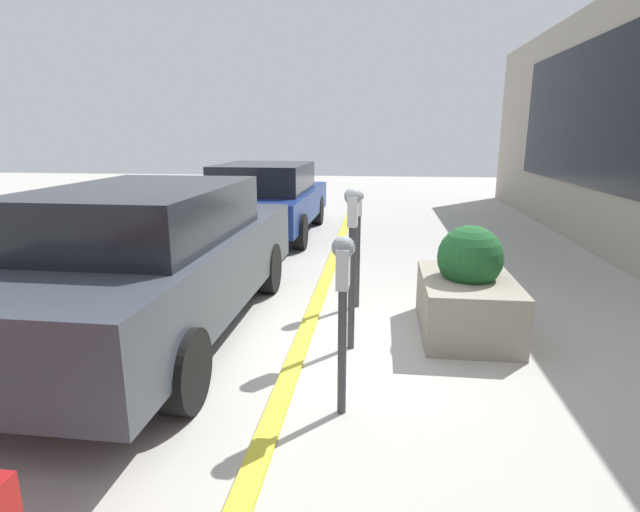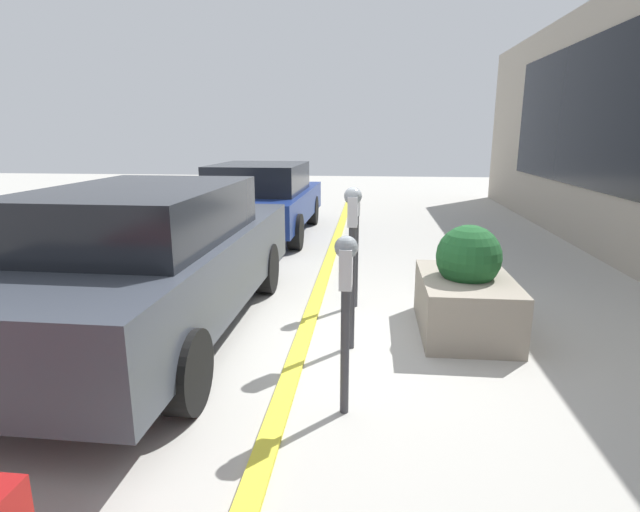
# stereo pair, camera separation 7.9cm
# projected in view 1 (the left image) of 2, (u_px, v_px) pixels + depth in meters

# --- Properties ---
(ground_plane) EXTENTS (40.00, 40.00, 0.00)m
(ground_plane) POSITION_uv_depth(u_px,v_px,m) (309.00, 347.00, 4.94)
(ground_plane) COLOR #ADAAA3
(curb_strip) EXTENTS (24.50, 0.16, 0.04)m
(curb_strip) POSITION_uv_depth(u_px,v_px,m) (301.00, 344.00, 4.94)
(curb_strip) COLOR gold
(curb_strip) RESTS_ON ground_plane
(parking_meter_nearest) EXTENTS (0.20, 0.17, 1.37)m
(parking_meter_nearest) POSITION_uv_depth(u_px,v_px,m) (343.00, 287.00, 3.55)
(parking_meter_nearest) COLOR #38383D
(parking_meter_nearest) RESTS_ON ground_plane
(parking_meter_second) EXTENTS (0.19, 0.16, 1.58)m
(parking_meter_second) POSITION_uv_depth(u_px,v_px,m) (352.00, 237.00, 4.65)
(parking_meter_second) COLOR #38383D
(parking_meter_second) RESTS_ON ground_plane
(parking_meter_middle) EXTENTS (0.15, 0.13, 1.41)m
(parking_meter_middle) POSITION_uv_depth(u_px,v_px,m) (358.00, 233.00, 5.86)
(parking_meter_middle) COLOR #38383D
(parking_meter_middle) RESTS_ON ground_plane
(planter_box) EXTENTS (1.39, 0.93, 1.15)m
(planter_box) POSITION_uv_depth(u_px,v_px,m) (467.00, 292.00, 5.20)
(planter_box) COLOR gray
(planter_box) RESTS_ON ground_plane
(parked_car_middle) EXTENTS (4.75, 1.92, 1.56)m
(parked_car_middle) POSITION_uv_depth(u_px,v_px,m) (154.00, 258.00, 5.09)
(parked_car_middle) COLOR #383D47
(parked_car_middle) RESTS_ON ground_plane
(parked_car_rear) EXTENTS (4.23, 2.02, 1.46)m
(parked_car_rear) POSITION_uv_depth(u_px,v_px,m) (266.00, 198.00, 10.18)
(parked_car_rear) COLOR navy
(parked_car_rear) RESTS_ON ground_plane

